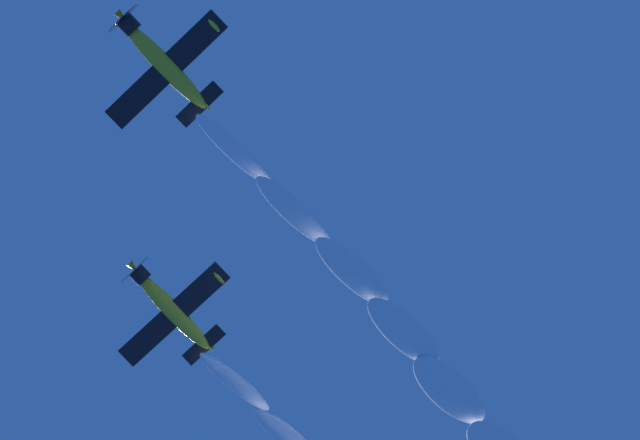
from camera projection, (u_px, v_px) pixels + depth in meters
name	position (u px, v px, depth m)	size (l,w,h in m)	color
airplane_lead	(162.00, 63.00, 73.48)	(7.51, 8.29, 3.39)	gold
airplane_left_wingman	(170.00, 308.00, 80.78)	(7.51, 8.39, 3.13)	gold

